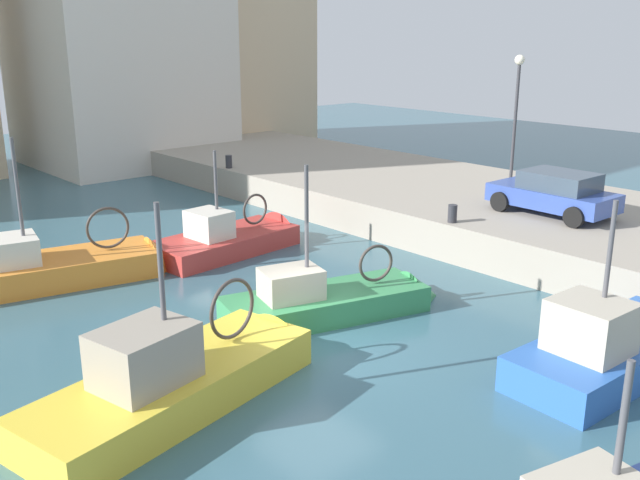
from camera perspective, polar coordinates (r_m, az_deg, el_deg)
water_surface at (r=16.18m, az=-0.40°, el=-8.58°), size 80.00×80.00×0.00m
quay_wall at (r=24.66m, az=20.14°, el=0.76°), size 9.00×56.00×1.20m
fishing_boat_red at (r=23.22m, az=-6.83°, el=-0.54°), size 5.74×2.46×4.26m
fishing_boat_green at (r=17.93m, az=1.45°, el=-5.63°), size 6.12×3.18×4.66m
fishing_boat_blue at (r=16.55m, az=22.94°, el=-8.78°), size 6.19×2.40×4.63m
fishing_boat_yellow at (r=14.23m, az=-10.61°, el=-11.89°), size 7.03×3.30×4.91m
fishing_boat_orange at (r=21.46m, az=-19.66°, el=-2.81°), size 6.79×3.32×5.10m
parked_car_blue at (r=23.72m, az=18.32°, el=3.62°), size 2.07×3.93×1.40m
mooring_bollard_south at (r=22.08m, az=10.60°, el=2.10°), size 0.28×0.28×0.55m
mooring_bollard_mid at (r=30.73m, az=-7.34°, el=6.27°), size 0.28×0.28×0.55m
quay_streetlamp at (r=27.14m, az=15.53°, el=10.82°), size 0.36×0.36×4.83m
waterfront_building_west_mid at (r=44.80m, az=-7.70°, el=17.04°), size 8.31×8.10×14.77m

